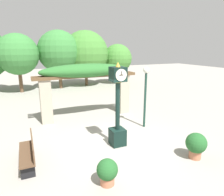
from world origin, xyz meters
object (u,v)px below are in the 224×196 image
object	(u,v)px
potted_plant_near_left	(107,171)
potted_plant_near_right	(196,144)
park_bench	(29,152)
lamp_post	(146,87)
pedestal_clock	(118,110)

from	to	relation	value
potted_plant_near_left	potted_plant_near_right	xyz separation A→B (m)	(3.14, 0.03, 0.10)
potted_plant_near_left	park_bench	bearing A→B (deg)	135.59
potted_plant_near_right	lamp_post	xyz separation A→B (m)	(-0.05, 2.99, 1.36)
park_bench	lamp_post	world-z (taller)	lamp_post
potted_plant_near_right	park_bench	world-z (taller)	park_bench
potted_plant_near_left	potted_plant_near_right	bearing A→B (deg)	0.51
lamp_post	pedestal_clock	bearing A→B (deg)	-149.96
pedestal_clock	park_bench	bearing A→B (deg)	-177.86
pedestal_clock	lamp_post	bearing A→B (deg)	30.04
potted_plant_near_right	park_bench	xyz separation A→B (m)	(-4.99, 1.79, -0.05)
potted_plant_near_left	lamp_post	xyz separation A→B (m)	(3.09, 3.01, 1.46)
pedestal_clock	park_bench	xyz separation A→B (m)	(-3.07, -0.11, -0.94)
park_bench	lamp_post	size ratio (longest dim) A/B	0.61
potted_plant_near_left	lamp_post	size ratio (longest dim) A/B	0.27
pedestal_clock	lamp_post	xyz separation A→B (m)	(1.88, 1.09, 0.47)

